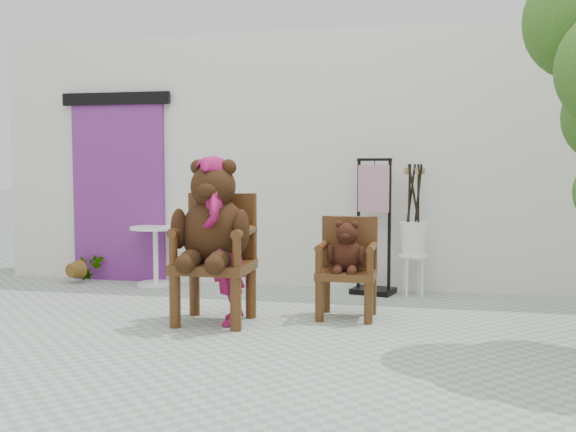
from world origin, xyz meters
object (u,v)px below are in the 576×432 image
Objects in this scene: chair_big at (214,231)px; cafe_table at (156,249)px; display_stand at (374,242)px; person at (220,241)px; stool_bucket at (413,238)px; chair_small at (347,258)px.

chair_big is 2.17m from cafe_table.
person is at bearing -111.55° from display_stand.
chair_big is at bearing -136.10° from stool_bucket.
person is 1.04× the size of stool_bucket.
chair_big is 0.99× the size of person.
cafe_table is at bearing -165.91° from display_stand.
chair_small is at bearing -82.67° from display_stand.
chair_big is at bearing -135.70° from person.
stool_bucket is (1.74, 1.68, -0.20)m from chair_big.
display_stand is (1.24, 1.73, -0.17)m from person.
person is 2.22m from cafe_table.
person reaches higher than stool_bucket.
cafe_table is (-1.36, 1.73, -0.32)m from person.
display_stand reaches higher than chair_small.
stool_bucket is at bearing -0.27° from cafe_table.
cafe_table is at bearing 153.53° from chair_small.
person is at bearing -51.84° from cafe_table.
chair_small is 0.62× the size of display_stand.
chair_small is 1.22m from person.
chair_small is 0.63× the size of person.
display_stand is at bearing 83.16° from chair_small.
person is (-1.10, -0.51, 0.20)m from chair_small.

